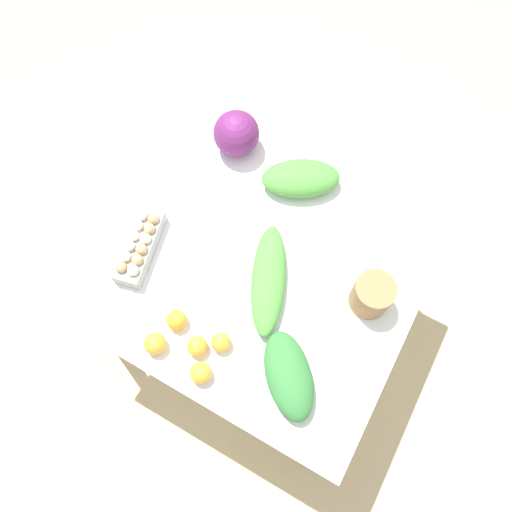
% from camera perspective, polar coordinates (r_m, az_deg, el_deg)
% --- Properties ---
extents(ground_plane, '(8.00, 8.00, 0.00)m').
position_cam_1_polar(ground_plane, '(2.47, -0.00, -6.66)').
color(ground_plane, '#C6B289').
extents(dining_table, '(1.14, 1.03, 0.76)m').
position_cam_1_polar(dining_table, '(1.84, -0.00, -1.40)').
color(dining_table, silver).
rests_on(dining_table, ground_plane).
extents(cabbage_purple, '(0.17, 0.17, 0.17)m').
position_cam_1_polar(cabbage_purple, '(1.89, -2.26, 13.80)').
color(cabbage_purple, '#6B2366').
rests_on(cabbage_purple, dining_table).
extents(egg_carton, '(0.16, 0.29, 0.09)m').
position_cam_1_polar(egg_carton, '(1.76, -13.20, 1.18)').
color(egg_carton, '#A8A8A3').
rests_on(egg_carton, dining_table).
extents(paper_bag, '(0.13, 0.13, 0.14)m').
position_cam_1_polar(paper_bag, '(1.67, 13.12, -4.34)').
color(paper_bag, '#997047').
rests_on(paper_bag, dining_table).
extents(greens_bunch_kale, '(0.27, 0.41, 0.08)m').
position_cam_1_polar(greens_bunch_kale, '(1.68, 1.43, -2.69)').
color(greens_bunch_kale, '#4C933D').
rests_on(greens_bunch_kale, dining_table).
extents(greens_bunch_beet_tops, '(0.32, 0.28, 0.10)m').
position_cam_1_polar(greens_bunch_beet_tops, '(1.84, 5.08, 8.85)').
color(greens_bunch_beet_tops, '#4C933D').
rests_on(greens_bunch_beet_tops, dining_table).
extents(greens_bunch_chard, '(0.30, 0.31, 0.09)m').
position_cam_1_polar(greens_bunch_chard, '(1.60, 3.75, -13.46)').
color(greens_bunch_chard, '#337538').
rests_on(greens_bunch_chard, dining_table).
extents(orange_0, '(0.07, 0.07, 0.07)m').
position_cam_1_polar(orange_0, '(1.62, -6.36, -13.15)').
color(orange_0, '#F9A833').
rests_on(orange_0, dining_table).
extents(orange_1, '(0.07, 0.07, 0.07)m').
position_cam_1_polar(orange_1, '(1.63, -6.75, -10.18)').
color(orange_1, '#F9A833').
rests_on(orange_1, dining_table).
extents(orange_2, '(0.07, 0.07, 0.07)m').
position_cam_1_polar(orange_2, '(1.65, -11.49, -9.77)').
color(orange_2, '#F9A833').
rests_on(orange_2, dining_table).
extents(orange_3, '(0.07, 0.07, 0.07)m').
position_cam_1_polar(orange_3, '(1.66, -9.06, -7.25)').
color(orange_3, orange).
rests_on(orange_3, dining_table).
extents(orange_4, '(0.06, 0.06, 0.06)m').
position_cam_1_polar(orange_4, '(1.63, -4.03, -9.80)').
color(orange_4, '#F9A833').
rests_on(orange_4, dining_table).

